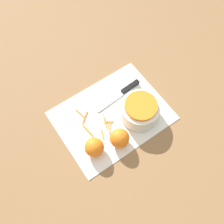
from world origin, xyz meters
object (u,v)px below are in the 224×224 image
Objects in this scene: knife at (125,90)px; bowl_speckled at (140,110)px; orange_left at (120,138)px; orange_right at (94,147)px.

bowl_speckled is at bearing 76.99° from knife.
orange_left is (0.16, 0.18, 0.03)m from knife.
bowl_speckled is 0.15m from orange_left.
orange_left reaches higher than orange_right.
orange_left is 1.02× the size of orange_right.
orange_right reaches higher than knife.
bowl_speckled is 0.13m from knife.
orange_left is (0.14, 0.05, -0.00)m from bowl_speckled.
knife is 0.31m from orange_right.
knife is 0.24m from orange_left.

